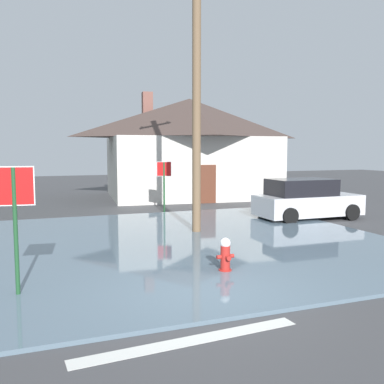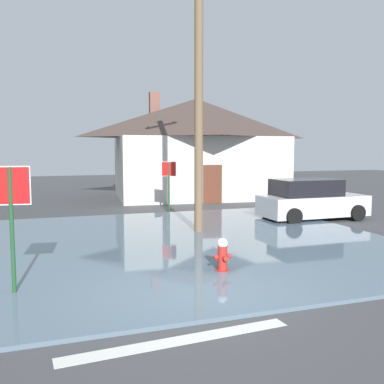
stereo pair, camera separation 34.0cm
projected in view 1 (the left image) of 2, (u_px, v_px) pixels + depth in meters
The scene contains 9 objects.
ground_plane at pixel (207, 298), 8.23m from camera, with size 80.00×80.00×0.10m, color #424244.
flood_puddle at pixel (164, 243), 12.59m from camera, with size 13.53×11.60×0.08m, color slate.
lane_stop_bar at pixel (191, 341), 6.26m from camera, with size 3.55×0.30×0.01m, color silver.
stop_sign_near at pixel (15, 205), 7.89m from camera, with size 0.73×0.11×2.49m.
fire_hydrant at pixel (225, 256), 9.60m from camera, with size 0.41×0.35×0.82m.
utility_pole at pixel (197, 82), 13.76m from camera, with size 1.60×0.28×9.53m.
stop_sign_far at pixel (164, 177), 18.76m from camera, with size 0.61×0.24×2.26m.
house at pixel (189, 146), 25.34m from camera, with size 10.56×8.44×6.21m.
parked_car at pixel (306, 200), 17.14m from camera, with size 4.21×2.01×1.62m.
Camera 1 is at (-3.09, -7.38, 2.79)m, focal length 40.03 mm.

